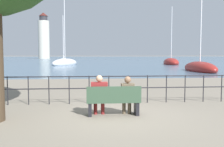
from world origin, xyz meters
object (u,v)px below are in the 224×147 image
object	(u,v)px
seated_person_right	(127,94)
sailboat_0	(171,62)
park_bench	(114,102)
sailboat_2	(200,68)
sailboat_3	(64,62)
seated_person_left	(99,93)
harbor_lighthouse	(44,37)
sailboat_1	(65,63)

from	to	relation	value
seated_person_right	sailboat_0	world-z (taller)	sailboat_0
park_bench	seated_person_right	xyz separation A→B (m)	(0.43, 0.08, 0.22)
sailboat_0	sailboat_2	bearing A→B (deg)	-95.41
park_bench	sailboat_3	bearing A→B (deg)	97.78
seated_person_left	sailboat_0	xyz separation A→B (m)	(15.04, 38.70, -0.28)
sailboat_0	sailboat_3	world-z (taller)	sailboat_0
seated_person_left	sailboat_2	bearing A→B (deg)	58.31
park_bench	seated_person_right	bearing A→B (deg)	10.35
park_bench	seated_person_right	world-z (taller)	seated_person_right
seated_person_left	sailboat_3	bearing A→B (deg)	97.26
park_bench	harbor_lighthouse	xyz separation A→B (m)	(-22.97, 116.71, 9.89)
seated_person_right	sailboat_3	xyz separation A→B (m)	(-6.70, 45.83, -0.26)
seated_person_left	harbor_lighthouse	world-z (taller)	harbor_lighthouse
seated_person_left	sailboat_0	distance (m)	41.52
sailboat_2	sailboat_3	bearing A→B (deg)	125.04
seated_person_left	sailboat_0	size ratio (longest dim) A/B	0.11
park_bench	sailboat_2	world-z (taller)	sailboat_2
sailboat_1	sailboat_3	size ratio (longest dim) A/B	1.15
harbor_lighthouse	seated_person_left	bearing A→B (deg)	-79.06
park_bench	harbor_lighthouse	size ratio (longest dim) A/B	0.07
sailboat_2	harbor_lighthouse	xyz separation A→B (m)	(-34.39, 97.44, 9.97)
park_bench	seated_person_right	size ratio (longest dim) A/B	1.37
seated_person_right	sailboat_0	bearing A→B (deg)	69.87
sailboat_1	sailboat_2	world-z (taller)	sailboat_1
sailboat_2	harbor_lighthouse	distance (m)	103.81
sailboat_0	sailboat_2	world-z (taller)	sailboat_0
seated_person_right	sailboat_3	world-z (taller)	sailboat_3
seated_person_left	sailboat_3	xyz separation A→B (m)	(-5.84, 45.84, -0.28)
park_bench	seated_person_left	world-z (taller)	seated_person_left
park_bench	sailboat_0	bearing A→B (deg)	69.35
sailboat_2	sailboat_1	bearing A→B (deg)	133.50
sailboat_1	harbor_lighthouse	bearing A→B (deg)	127.43
sailboat_2	seated_person_right	bearing A→B (deg)	-118.36
sailboat_3	sailboat_1	bearing A→B (deg)	-105.68
park_bench	sailboat_2	bearing A→B (deg)	59.34
sailboat_0	sailboat_1	bearing A→B (deg)	-172.84
seated_person_right	harbor_lighthouse	bearing A→B (deg)	101.34
seated_person_right	harbor_lighthouse	xyz separation A→B (m)	(-23.39, 116.63, 9.67)
seated_person_right	sailboat_0	xyz separation A→B (m)	(14.18, 38.70, -0.26)
sailboat_1	sailboat_3	xyz separation A→B (m)	(-1.12, 8.27, 0.01)
park_bench	sailboat_2	xyz separation A→B (m)	(11.42, 19.27, -0.08)
sailboat_1	sailboat_3	world-z (taller)	sailboat_1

